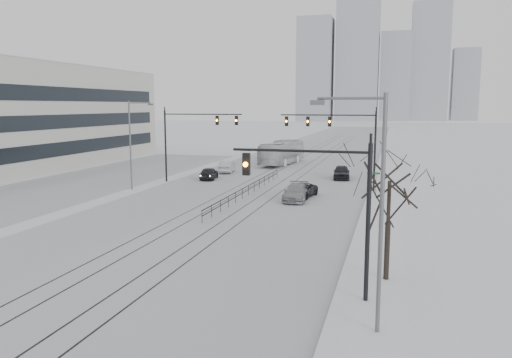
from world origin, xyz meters
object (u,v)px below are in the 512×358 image
sedan_nb_far (342,172)px  sedan_sb_outer (227,167)px  bare_tree (389,192)px  box_truck (282,153)px  sedan_nb_right (296,193)px  sedan_sb_inner (209,173)px  sedan_nb_front (301,191)px  traffic_mast_near (331,199)px

sedan_nb_far → sedan_sb_outer: bearing=167.6°
bare_tree → sedan_sb_outer: 41.64m
sedan_nb_far → box_truck: 15.95m
sedan_sb_outer → sedan_nb_right: size_ratio=0.91×
sedan_sb_inner → sedan_nb_front: bearing=136.5°
bare_tree → box_truck: (-15.68, 46.74, -2.79)m
bare_tree → sedan_nb_right: bearing=112.9°
traffic_mast_near → sedan_sb_outer: bearing=114.9°
sedan_sb_inner → sedan_nb_far: sedan_nb_far is taller
sedan_sb_inner → sedan_nb_front: (12.47, -8.50, -0.07)m
traffic_mast_near → sedan_nb_far: 37.65m
bare_tree → box_truck: bearing=108.5°
bare_tree → sedan_sb_inner: 36.46m
bare_tree → sedan_nb_far: size_ratio=1.32×
bare_tree → sedan_nb_right: 21.65m
bare_tree → sedan_sb_outer: bearing=119.6°
traffic_mast_near → box_truck: (-13.27, 49.75, -2.86)m
sedan_sb_inner → sedan_nb_right: size_ratio=0.83×
sedan_sb_outer → box_truck: 11.77m
sedan_nb_front → box_truck: box_truck is taller
sedan_sb_outer → sedan_nb_far: sedan_nb_far is taller
bare_tree → sedan_nb_far: 34.98m
traffic_mast_near → bare_tree: (2.41, 3.00, -0.07)m
box_truck → sedan_sb_outer: bearing=73.3°
box_truck → sedan_sb_inner: bearing=81.3°
sedan_nb_front → sedan_nb_far: (2.42, 12.98, 0.15)m
sedan_sb_outer → box_truck: box_truck is taller
traffic_mast_near → sedan_sb_inner: traffic_mast_near is taller
traffic_mast_near → sedan_nb_far: size_ratio=1.51×
sedan_sb_outer → sedan_nb_front: 19.21m
traffic_mast_near → sedan_nb_right: traffic_mast_near is taller
traffic_mast_near → bare_tree: bearing=51.2°
sedan_sb_inner → box_truck: 17.65m
sedan_sb_outer → sedan_sb_inner: bearing=79.7°
sedan_sb_inner → traffic_mast_near: bearing=109.8°
traffic_mast_near → sedan_sb_inner: bearing=119.0°
box_truck → bare_tree: bearing=116.2°
sedan_nb_far → bare_tree: bearing=-86.2°
sedan_sb_inner → sedan_nb_right: bearing=131.2°
sedan_nb_front → traffic_mast_near: bearing=-67.8°
bare_tree → box_truck: size_ratio=0.50×
box_truck → sedan_nb_front: bearing=114.1°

